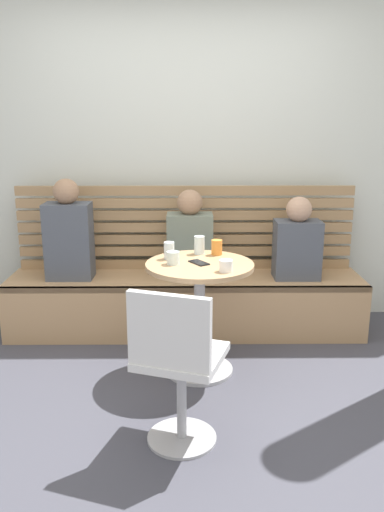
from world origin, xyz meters
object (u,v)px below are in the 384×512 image
(white_chair, at_px, (177,363))
(cup_water_clear, at_px, (169,250))
(person_child_left, at_px, (190,239))
(person_adult, at_px, (69,234))
(cafe_table, at_px, (200,297))
(booth_bench, at_px, (185,304))
(cup_glass_tall, at_px, (199,245))
(cup_glass_short, at_px, (173,258))
(phone_on_table, at_px, (199,263))
(cup_tumbler_orange, at_px, (217,247))
(person_child_middle, at_px, (297,243))
(cup_ceramic_white, at_px, (226,266))

(white_chair, bearing_deg, cup_water_clear, 94.16)
(white_chair, bearing_deg, person_child_left, 87.36)
(white_chair, relative_size, person_adult, 1.13)
(cafe_table, xyz_separation_m, cup_water_clear, (-0.19, 0.11, 0.28))
(booth_bench, distance_m, cup_glass_tall, 0.73)
(cup_water_clear, bearing_deg, cup_glass_short, -77.34)
(cafe_table, height_order, phone_on_table, phone_on_table)
(cup_tumbler_orange, bearing_deg, cup_glass_short, -141.03)
(cup_tumbler_orange, height_order, cup_water_clear, cup_water_clear)
(person_adult, height_order, phone_on_table, person_adult)
(person_child_middle, relative_size, cup_ceramic_white, 7.77)
(cup_tumbler_orange, relative_size, cup_water_clear, 0.91)
(cafe_table, xyz_separation_m, person_adult, (-0.96, 0.67, 0.26))
(person_child_left, height_order, cup_glass_tall, person_child_left)
(cup_glass_tall, height_order, phone_on_table, cup_glass_tall)
(booth_bench, relative_size, cup_glass_tall, 22.50)
(cafe_table, distance_m, white_chair, 0.82)
(person_child_middle, bearing_deg, cup_glass_short, -143.39)
(person_child_middle, distance_m, cup_glass_short, 1.14)
(person_child_left, relative_size, person_child_middle, 1.08)
(cup_ceramic_white, distance_m, cup_glass_short, 0.35)
(white_chair, distance_m, phone_on_table, 0.86)
(person_child_middle, height_order, cup_glass_short, person_child_middle)
(person_child_middle, distance_m, cup_ceramic_white, 1.03)
(cafe_table, bearing_deg, person_child_middle, 41.27)
(person_child_left, relative_size, cup_water_clear, 6.10)
(cafe_table, relative_size, phone_on_table, 5.29)
(booth_bench, relative_size, cafe_table, 3.65)
(booth_bench, bearing_deg, person_adult, -179.53)
(person_child_left, bearing_deg, cafe_table, -85.05)
(cup_ceramic_white, relative_size, cup_glass_short, 1.00)
(person_child_left, distance_m, cup_ceramic_white, 0.89)
(white_chair, xyz_separation_m, cup_water_clear, (-0.07, 0.92, 0.33))
(booth_bench, xyz_separation_m, person_child_middle, (0.84, -0.02, 0.49))
(white_chair, height_order, phone_on_table, white_chair)
(cup_glass_short, relative_size, phone_on_table, 0.57)
(cup_tumbler_orange, bearing_deg, white_chair, -103.54)
(cup_water_clear, bearing_deg, white_chair, -85.84)
(cup_ceramic_white, distance_m, cup_tumbler_orange, 0.39)
(cup_tumbler_orange, bearing_deg, person_child_middle, 35.51)
(cafe_table, bearing_deg, cup_water_clear, 151.27)
(cafe_table, distance_m, person_child_left, 0.71)
(cup_ceramic_white, height_order, cup_tumbler_orange, cup_tumbler_orange)
(person_child_middle, bearing_deg, person_child_left, 178.42)
(cup_water_clear, bearing_deg, cafe_table, -28.73)
(cafe_table, bearing_deg, person_adult, 145.28)
(cafe_table, height_order, cup_glass_short, cup_glass_short)
(cup_glass_tall, bearing_deg, person_child_left, 97.85)
(white_chair, relative_size, cup_glass_tall, 7.08)
(cup_glass_short, bearing_deg, booth_bench, 84.15)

